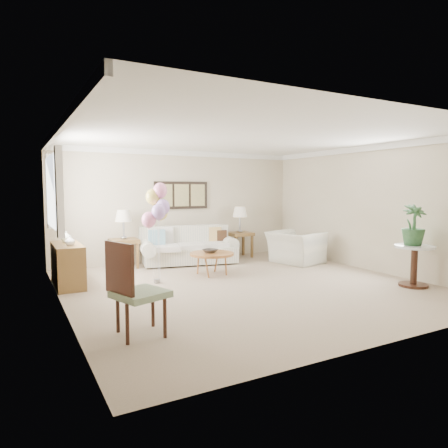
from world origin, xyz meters
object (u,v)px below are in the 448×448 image
object	(u,v)px
sofa	(189,249)
armchair	(296,247)
coffee_table	(212,255)
balloon_cluster	(157,207)
accent_chair	(133,287)

from	to	relation	value
sofa	armchair	size ratio (longest dim) A/B	2.22
coffee_table	balloon_cluster	world-z (taller)	balloon_cluster
balloon_cluster	coffee_table	bearing A→B (deg)	7.52
armchair	accent_chair	distance (m)	5.34
balloon_cluster	accent_chair	bearing A→B (deg)	-115.00
coffee_table	balloon_cluster	distance (m)	1.52
armchair	accent_chair	size ratio (longest dim) A/B	1.00
coffee_table	balloon_cluster	size ratio (longest dim) A/B	0.48
sofa	balloon_cluster	size ratio (longest dim) A/B	1.35
armchair	accent_chair	world-z (taller)	accent_chair
sofa	balloon_cluster	distance (m)	2.21
accent_chair	armchair	bearing A→B (deg)	31.41
armchair	coffee_table	bearing A→B (deg)	84.04
armchair	accent_chair	bearing A→B (deg)	109.47
accent_chair	coffee_table	bearing A→B (deg)	48.18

